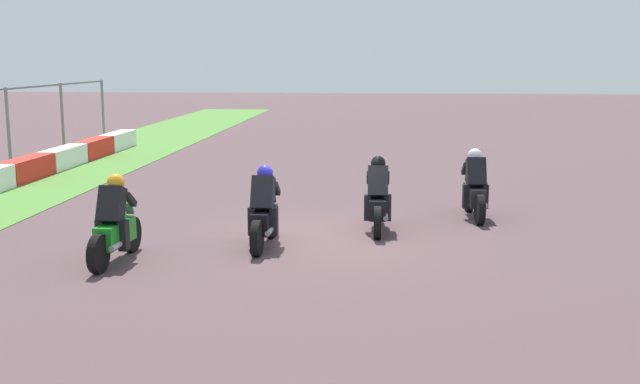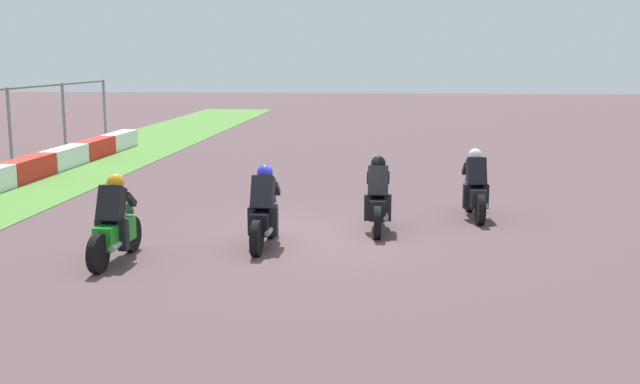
{
  "view_description": "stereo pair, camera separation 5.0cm",
  "coord_description": "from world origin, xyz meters",
  "px_view_note": "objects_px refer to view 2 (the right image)",
  "views": [
    {
      "loc": [
        -14.4,
        -1.27,
        3.46
      ],
      "look_at": [
        -0.02,
        -0.0,
        0.9
      ],
      "focal_mm": 42.85,
      "sensor_mm": 36.0,
      "label": 1
    },
    {
      "loc": [
        -14.39,
        -1.32,
        3.46
      ],
      "look_at": [
        -0.02,
        -0.0,
        0.9
      ],
      "focal_mm": 42.85,
      "sensor_mm": 36.0,
      "label": 2
    }
  ],
  "objects_px": {
    "rider_lane_c": "(264,213)",
    "rider_lane_d": "(115,226)",
    "rider_lane_a": "(475,190)",
    "rider_lane_b": "(378,200)"
  },
  "relations": [
    {
      "from": "rider_lane_a",
      "to": "rider_lane_b",
      "type": "relative_size",
      "value": 1.0
    },
    {
      "from": "rider_lane_d",
      "to": "rider_lane_b",
      "type": "bearing_deg",
      "value": -54.88
    },
    {
      "from": "rider_lane_a",
      "to": "rider_lane_b",
      "type": "height_order",
      "value": "same"
    },
    {
      "from": "rider_lane_b",
      "to": "rider_lane_d",
      "type": "bearing_deg",
      "value": 121.41
    },
    {
      "from": "rider_lane_c",
      "to": "rider_lane_d",
      "type": "bearing_deg",
      "value": 120.6
    },
    {
      "from": "rider_lane_d",
      "to": "rider_lane_c",
      "type": "bearing_deg",
      "value": -58.12
    },
    {
      "from": "rider_lane_d",
      "to": "rider_lane_a",
      "type": "bearing_deg",
      "value": -54.01
    },
    {
      "from": "rider_lane_b",
      "to": "rider_lane_d",
      "type": "relative_size",
      "value": 1.0
    },
    {
      "from": "rider_lane_a",
      "to": "rider_lane_b",
      "type": "bearing_deg",
      "value": 121.37
    },
    {
      "from": "rider_lane_a",
      "to": "rider_lane_c",
      "type": "xyz_separation_m",
      "value": [
        -2.92,
        4.14,
        0.0
      ]
    }
  ]
}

